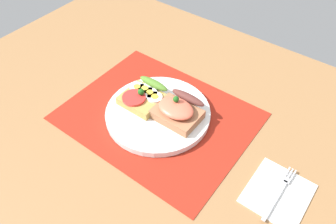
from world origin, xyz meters
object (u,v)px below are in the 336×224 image
Objects in this scene: plate at (158,113)px; fork at (280,191)px; napkin at (278,193)px; sandwich_salmon at (178,110)px; sandwich_egg_tomato at (143,96)px.

plate reaches higher than fork.
sandwich_salmon is at bearing 172.30° from napkin.
plate is 1.77× the size of fork.
napkin is at bearing -4.18° from plate.
napkin is 0.90× the size of fork.
sandwich_egg_tomato is at bearing -175.99° from sandwich_salmon.
sandwich_salmon is (4.80, 1.34, 2.88)cm from plate.
sandwich_salmon is at bearing 15.62° from plate.
sandwich_egg_tomato is 0.96× the size of sandwich_salmon.
fork is (27.43, -3.49, -3.21)cm from sandwich_salmon.
sandwich_salmon is at bearing 4.01° from sandwich_egg_tomato.
napkin is at bearing -7.70° from sandwich_salmon.
sandwich_egg_tomato is 0.80× the size of napkin.
sandwich_egg_tomato is 0.72× the size of fork.
sandwich_salmon is (9.75, 0.68, 0.54)cm from sandwich_egg_tomato.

